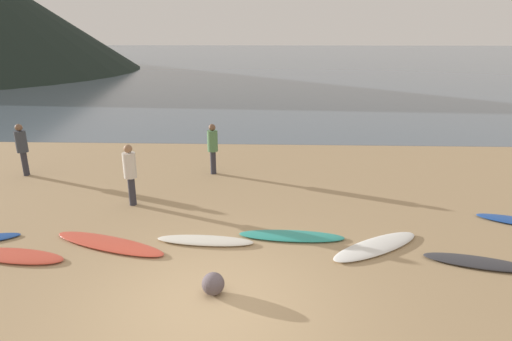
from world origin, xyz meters
TOP-DOWN VIEW (x-y plane):
  - ground_plane at (0.00, 10.00)m, footprint 120.00×120.00m
  - ocean_water at (0.00, 60.13)m, footprint 140.00×100.00m
  - surfboard_2 at (-3.93, 1.38)m, footprint 2.03×0.82m
  - surfboard_3 at (-2.32, 1.95)m, footprint 2.65×1.40m
  - surfboard_4 at (-0.38, 2.15)m, footprint 2.05×0.58m
  - surfboard_5 at (1.43, 2.44)m, footprint 2.27×0.66m
  - surfboard_6 at (3.12, 2.04)m, footprint 2.18×1.74m
  - surfboard_7 at (4.90, 1.48)m, footprint 2.01×0.97m
  - person_0 at (-2.50, 4.09)m, footprint 0.32×0.32m
  - person_1 at (-6.43, 6.23)m, footprint 0.32×0.32m
  - person_2 at (-0.79, 6.60)m, footprint 0.31×0.31m
  - beach_rock_far at (0.04, 0.35)m, footprint 0.38×0.38m

SIDE VIEW (x-z plane):
  - ground_plane at x=0.00m, z-range -0.20..0.00m
  - ocean_water at x=0.00m, z-range 0.00..0.00m
  - surfboard_5 at x=1.43m, z-range 0.00..0.08m
  - surfboard_2 at x=-3.93m, z-range 0.00..0.08m
  - surfboard_6 at x=3.12m, z-range 0.00..0.08m
  - surfboard_3 at x=-2.32m, z-range 0.00..0.08m
  - surfboard_7 at x=4.90m, z-range 0.00..0.09m
  - surfboard_4 at x=-0.38m, z-range 0.00..0.09m
  - beach_rock_far at x=0.04m, z-range 0.00..0.38m
  - person_2 at x=-0.79m, z-range 0.14..1.68m
  - person_0 at x=-2.50m, z-range 0.14..1.71m
  - person_1 at x=-6.43m, z-range 0.14..1.72m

